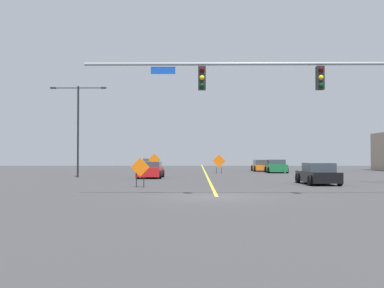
{
  "coord_description": "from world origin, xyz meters",
  "views": [
    {
      "loc": [
        -0.87,
        -21.13,
        1.81
      ],
      "look_at": [
        -1.48,
        34.34,
        3.2
      ],
      "focal_mm": 44.39,
      "sensor_mm": 36.0,
      "label": 1
    }
  ],
  "objects": [
    {
      "name": "road_centre_stripe",
      "position": [
        0.0,
        36.49,
        0.0
      ],
      "size": [
        0.16,
        72.98,
        0.01
      ],
      "color": "yellow",
      "rests_on": "ground"
    },
    {
      "name": "traffic_signal_assembly",
      "position": [
        4.26,
        -0.01,
        4.91
      ],
      "size": [
        15.92,
        0.44,
        6.42
      ],
      "color": "gray",
      "rests_on": "ground"
    },
    {
      "name": "car_orange_far",
      "position": [
        6.65,
        35.01,
        0.64
      ],
      "size": [
        1.94,
        4.3,
        1.35
      ],
      "color": "orange",
      "rests_on": "ground"
    },
    {
      "name": "car_yellow_mid",
      "position": [
        -7.31,
        43.6,
        0.68
      ],
      "size": [
        2.13,
        4.5,
        1.45
      ],
      "color": "gold",
      "rests_on": "ground"
    },
    {
      "name": "street_lamp_near_right",
      "position": [
        -10.96,
        18.81,
        4.69
      ],
      "size": [
        4.74,
        0.24,
        7.72
      ],
      "color": "black",
      "rests_on": "ground"
    },
    {
      "name": "construction_sign_right_shoulder",
      "position": [
        -4.16,
        6.2,
        1.07
      ],
      "size": [
        1.1,
        0.08,
        1.71
      ],
      "color": "orange",
      "rests_on": "ground"
    },
    {
      "name": "construction_sign_right_lane",
      "position": [
        1.42,
        28.59,
        1.21
      ],
      "size": [
        1.38,
        0.21,
        1.97
      ],
      "color": "orange",
      "rests_on": "ground"
    },
    {
      "name": "car_red_passing",
      "position": [
        -4.68,
        17.69,
        0.65
      ],
      "size": [
        2.02,
        4.17,
        1.34
      ],
      "color": "red",
      "rests_on": "ground"
    },
    {
      "name": "ground",
      "position": [
        0.0,
        0.0,
        0.0
      ],
      "size": [
        131.37,
        131.37,
        0.0
      ],
      "primitive_type": "plane",
      "color": "#38383A"
    },
    {
      "name": "construction_sign_left_shoulder",
      "position": [
        -5.3,
        27.93,
        1.31
      ],
      "size": [
        1.29,
        0.17,
        2.06
      ],
      "color": "orange",
      "rests_on": "ground"
    },
    {
      "name": "car_green_near",
      "position": [
        7.6,
        29.84,
        0.65
      ],
      "size": [
        2.22,
        3.94,
        1.41
      ],
      "color": "#196B38",
      "rests_on": "ground"
    },
    {
      "name": "car_black_distant",
      "position": [
        6.83,
        9.19,
        0.63
      ],
      "size": [
        2.13,
        4.51,
        1.37
      ],
      "color": "black",
      "rests_on": "ground"
    }
  ]
}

